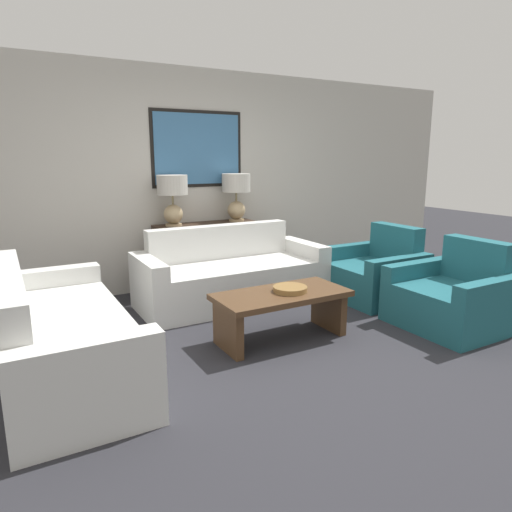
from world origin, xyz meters
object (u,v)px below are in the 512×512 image
console_table (207,256)px  armchair_near_camera (453,298)px  table_lamp_left (173,194)px  table_lamp_right (236,192)px  decorative_bowl (290,289)px  armchair_near_back_wall (375,274)px  couch_by_back_wall (231,276)px  couch_by_side (61,338)px  coffee_table (281,305)px

console_table → armchair_near_camera: armchair_near_camera is taller
table_lamp_left → table_lamp_right: size_ratio=1.00×
table_lamp_left → armchair_near_camera: size_ratio=0.62×
decorative_bowl → armchair_near_camera: (1.55, -0.51, -0.19)m
table_lamp_left → armchair_near_camera: table_lamp_left is taller
armchair_near_back_wall → armchair_near_camera: (0.00, -1.06, 0.00)m
console_table → couch_by_back_wall: size_ratio=0.61×
console_table → couch_by_side: 2.51m
coffee_table → armchair_near_camera: bearing=-18.1°
console_table → couch_by_side: (-1.90, -1.64, -0.11)m
decorative_bowl → armchair_near_back_wall: armchair_near_back_wall is taller
couch_by_side → armchair_near_back_wall: size_ratio=2.17×
table_lamp_left → coffee_table: (0.32, -1.87, -0.86)m
decorative_bowl → couch_by_side: bearing=172.4°
couch_by_side → decorative_bowl: couch_by_side is taller
table_lamp_right → decorative_bowl: size_ratio=1.94×
table_lamp_right → couch_by_side: table_lamp_right is taller
decorative_bowl → armchair_near_camera: 1.64m
decorative_bowl → armchair_near_back_wall: bearing=19.5°
console_table → coffee_table: size_ratio=1.06×
console_table → coffee_table: 1.87m
couch_by_side → coffee_table: couch_by_side is taller
couch_by_back_wall → decorative_bowl: couch_by_back_wall is taller
armchair_near_back_wall → table_lamp_right: bearing=129.7°
table_lamp_right → couch_by_side: 2.97m
console_table → armchair_near_back_wall: 2.04m
table_lamp_left → armchair_near_back_wall: bearing=-34.6°
couch_by_side → couch_by_back_wall: bearing=26.9°
decorative_bowl → coffee_table: bearing=168.1°
console_table → armchair_near_back_wall: (1.53, -1.34, -0.13)m
table_lamp_left → couch_by_back_wall: 1.19m
console_table → table_lamp_right: size_ratio=2.14×
table_lamp_left → table_lamp_right: 0.83m
couch_by_side → decorative_bowl: 1.90m
couch_by_side → table_lamp_right: bearing=35.3°
decorative_bowl → console_table: bearing=89.5°
table_lamp_left → decorative_bowl: size_ratio=1.94×
couch_by_side → decorative_bowl: size_ratio=6.85×
console_table → coffee_table: bearing=-92.9°
coffee_table → couch_by_side: bearing=172.6°
console_table → table_lamp_right: table_lamp_right is taller
console_table → armchair_near_back_wall: bearing=-41.2°
table_lamp_left → couch_by_side: (-1.48, -1.64, -0.89)m
decorative_bowl → armchair_near_back_wall: size_ratio=0.32×
decorative_bowl → armchair_near_back_wall: (1.55, 0.55, -0.19)m
coffee_table → decorative_bowl: 0.16m
table_lamp_right → decorative_bowl: 2.07m
couch_by_back_wall → coffee_table: couch_by_back_wall is taller
armchair_near_back_wall → decorative_bowl: bearing=-160.5°
table_lamp_left → console_table: bearing=0.0°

